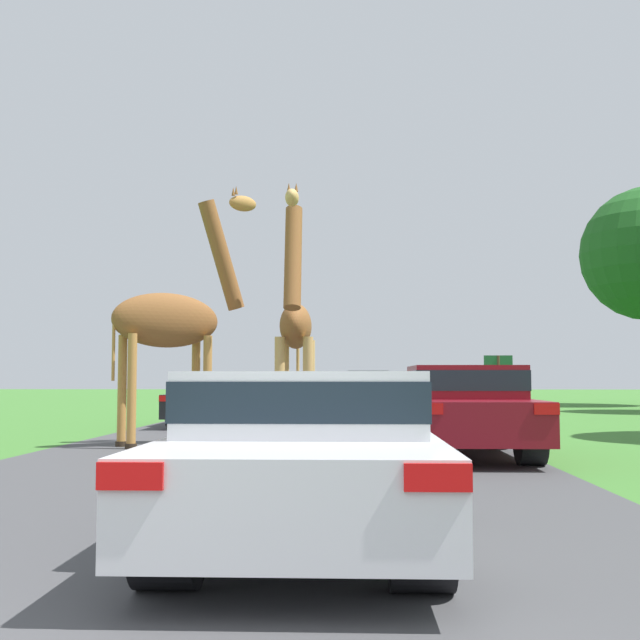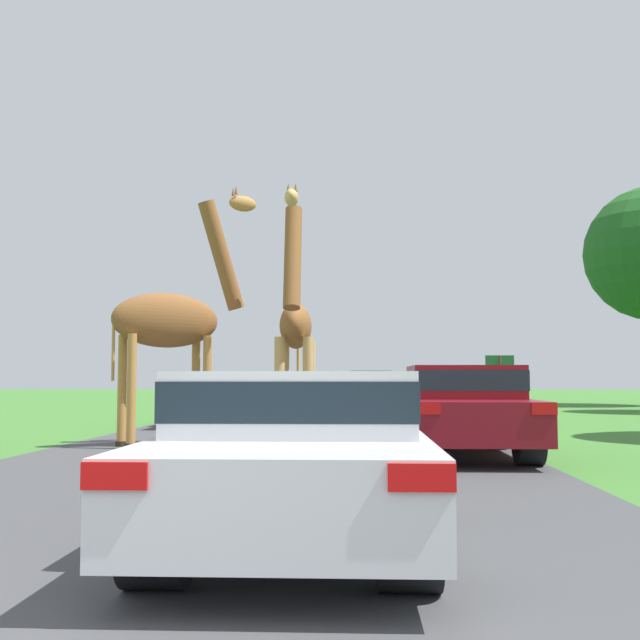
# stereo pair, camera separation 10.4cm
# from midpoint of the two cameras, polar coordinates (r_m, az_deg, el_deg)

# --- Properties ---
(road) EXTENTS (7.93, 120.00, 0.00)m
(road) POSITION_cam_midpoint_polar(r_m,az_deg,el_deg) (31.81, 0.33, -6.29)
(road) COLOR #424244
(road) RESTS_ON ground
(giraffe_near_road) EXTENTS (0.79, 2.73, 4.68)m
(giraffe_near_road) POSITION_cam_midpoint_polar(r_m,az_deg,el_deg) (15.24, -1.58, -0.60)
(giraffe_near_road) COLOR tan
(giraffe_near_road) RESTS_ON ground
(giraffe_companion) EXTENTS (2.57, 1.88, 4.84)m
(giraffe_companion) POSITION_cam_midpoint_polar(r_m,az_deg,el_deg) (14.71, -10.13, 0.11)
(giraffe_companion) COLOR #B77F3D
(giraffe_companion) RESTS_ON ground
(car_lead_maroon) EXTENTS (1.81, 3.94, 1.26)m
(car_lead_maroon) POSITION_cam_midpoint_polar(r_m,az_deg,el_deg) (5.88, -1.13, -9.37)
(car_lead_maroon) COLOR silver
(car_lead_maroon) RESTS_ON ground
(car_queue_right) EXTENTS (1.79, 4.21, 1.49)m
(car_queue_right) POSITION_cam_midpoint_polar(r_m,az_deg,el_deg) (32.41, 3.72, -4.84)
(car_queue_right) COLOR gray
(car_queue_right) RESTS_ON ground
(car_queue_left) EXTENTS (1.86, 4.69, 1.29)m
(car_queue_left) POSITION_cam_midpoint_polar(r_m,az_deg,el_deg) (25.46, 3.66, -5.27)
(car_queue_left) COLOR #144C28
(car_queue_left) RESTS_ON ground
(car_far_ahead) EXTENTS (1.90, 4.48, 1.28)m
(car_far_ahead) POSITION_cam_midpoint_polar(r_m,az_deg,el_deg) (20.80, -7.13, -5.52)
(car_far_ahead) COLOR black
(car_far_ahead) RESTS_ON ground
(car_verge_right) EXTENTS (1.81, 4.44, 1.40)m
(car_verge_right) POSITION_cam_midpoint_polar(r_m,az_deg,el_deg) (12.73, 10.37, -6.11)
(car_verge_right) COLOR maroon
(car_verge_right) RESTS_ON ground
(sign_post) EXTENTS (0.70, 0.08, 1.76)m
(sign_post) POSITION_cam_midpoint_polar(r_m,az_deg,el_deg) (20.30, 12.82, -3.98)
(sign_post) COLOR #4C3823
(sign_post) RESTS_ON ground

